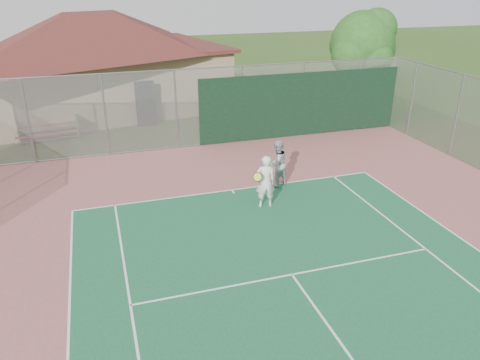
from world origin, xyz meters
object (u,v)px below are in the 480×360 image
object	(u,v)px
tree	(364,46)
player_white_front	(265,182)
clubhouse	(93,52)
bleachers	(47,127)
player_grey_back	(277,164)

from	to	relation	value
tree	player_white_front	distance (m)	13.47
clubhouse	bleachers	bearing A→B (deg)	-128.43
player_white_front	player_grey_back	size ratio (longest dim) A/B	1.02
player_white_front	tree	bearing A→B (deg)	-125.20
bleachers	player_grey_back	xyz separation A→B (m)	(8.33, -8.54, 0.34)
bleachers	player_white_front	world-z (taller)	player_white_front
player_grey_back	clubhouse	bearing A→B (deg)	-90.53
tree	player_grey_back	xyz separation A→B (m)	(-8.13, -8.09, -2.82)
tree	clubhouse	bearing A→B (deg)	158.51
player_grey_back	tree	bearing A→B (deg)	-158.75
bleachers	tree	bearing A→B (deg)	-9.41
tree	player_white_front	xyz separation A→B (m)	(-9.11, -9.52, -2.80)
clubhouse	bleachers	world-z (taller)	clubhouse
clubhouse	tree	distance (m)	14.95
player_white_front	player_grey_back	distance (m)	1.74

